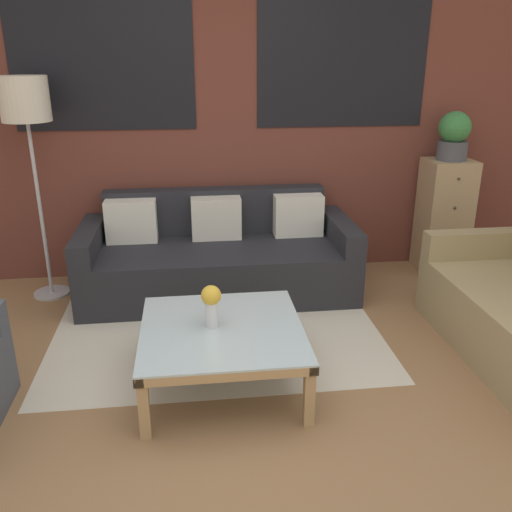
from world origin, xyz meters
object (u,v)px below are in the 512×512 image
at_px(couch_dark, 218,258).
at_px(potted_plant, 454,136).
at_px(drawer_cabinet, 444,216).
at_px(floor_lamp, 26,110).
at_px(flower_vase, 211,303).
at_px(coffee_table, 222,336).

relative_size(couch_dark, potted_plant, 5.34).
relative_size(drawer_cabinet, potted_plant, 2.46).
height_order(floor_lamp, flower_vase, floor_lamp).
bearing_deg(couch_dark, floor_lamp, 176.43).
height_order(floor_lamp, potted_plant, floor_lamp).
bearing_deg(floor_lamp, flower_vase, -49.08).
bearing_deg(coffee_table, flower_vase, 161.55).
distance_m(couch_dark, drawer_cabinet, 2.02).
height_order(potted_plant, flower_vase, potted_plant).
xyz_separation_m(coffee_table, floor_lamp, (-1.29, 1.45, 1.12)).
bearing_deg(couch_dark, flower_vase, -94.63).
bearing_deg(floor_lamp, potted_plant, 2.52).
xyz_separation_m(drawer_cabinet, potted_plant, (-0.00, 0.00, 0.69)).
bearing_deg(couch_dark, coffee_table, -92.28).
bearing_deg(potted_plant, floor_lamp, -177.48).
height_order(coffee_table, flower_vase, flower_vase).
bearing_deg(drawer_cabinet, potted_plant, 90.00).
relative_size(floor_lamp, potted_plant, 4.21).
distance_m(couch_dark, floor_lamp, 1.78).
distance_m(couch_dark, flower_vase, 1.37).
bearing_deg(potted_plant, coffee_table, -142.10).
bearing_deg(potted_plant, flower_vase, -143.15).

